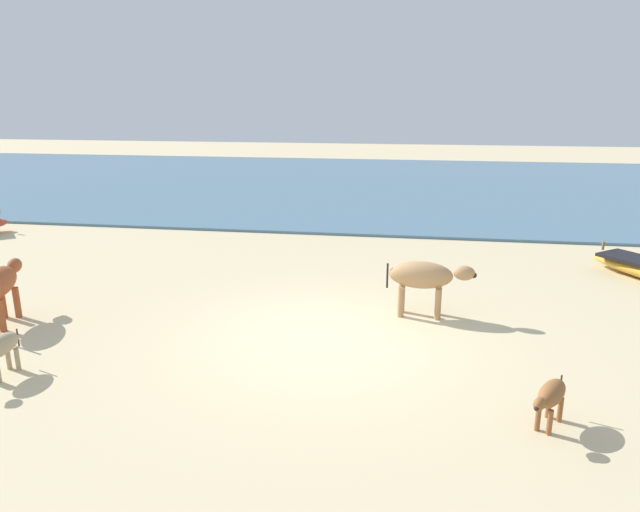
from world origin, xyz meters
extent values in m
plane|color=beige|center=(0.00, 0.00, 0.00)|extent=(80.00, 80.00, 0.00)
cube|color=slate|center=(0.00, 17.27, 0.04)|extent=(60.00, 20.00, 0.08)
cylinder|color=olive|center=(5.82, 5.17, 0.51)|extent=(0.06, 0.06, 0.20)
ellipsoid|color=#9E4C28|center=(-5.89, 0.48, 0.86)|extent=(0.32, 0.42, 0.27)
sphere|color=#2D2119|center=(-5.94, 0.64, 0.83)|extent=(0.13, 0.13, 0.10)
cylinder|color=#9E4C28|center=(-5.90, 0.04, 0.28)|extent=(0.11, 0.11, 0.57)
cylinder|color=#9E4C28|center=(-5.66, 0.11, 0.28)|extent=(0.11, 0.11, 0.57)
cylinder|color=#9E4C28|center=(-5.49, -0.53, 0.28)|extent=(0.11, 0.11, 0.57)
ellipsoid|color=tan|center=(-4.38, -1.99, 0.47)|extent=(0.30, 0.69, 0.30)
cylinder|color=tan|center=(-4.30, -1.79, 0.17)|extent=(0.07, 0.07, 0.34)
cylinder|color=tan|center=(-4.44, -1.79, 0.17)|extent=(0.07, 0.07, 0.34)
cylinder|color=#2D2119|center=(-4.36, -1.63, 0.44)|extent=(0.02, 0.02, 0.28)
ellipsoid|color=brown|center=(3.08, -2.13, 0.44)|extent=(0.55, 0.68, 0.28)
ellipsoid|color=brown|center=(2.87, -2.49, 0.49)|extent=(0.22, 0.25, 0.15)
sphere|color=#2D2119|center=(2.82, -2.58, 0.47)|extent=(0.08, 0.08, 0.06)
cylinder|color=brown|center=(3.05, -2.32, 0.16)|extent=(0.06, 0.06, 0.32)
cylinder|color=brown|center=(2.93, -2.25, 0.16)|extent=(0.06, 0.06, 0.32)
cylinder|color=brown|center=(3.24, -2.00, 0.16)|extent=(0.06, 0.06, 0.32)
cylinder|color=brown|center=(3.12, -1.93, 0.16)|extent=(0.06, 0.06, 0.32)
cylinder|color=#2D2119|center=(3.26, -1.84, 0.41)|extent=(0.02, 0.02, 0.26)
ellipsoid|color=tan|center=(1.55, 1.33, 0.78)|extent=(1.16, 0.51, 0.50)
ellipsoid|color=tan|center=(2.31, 1.29, 0.86)|extent=(0.38, 0.25, 0.27)
sphere|color=#2D2119|center=(2.47, 1.28, 0.83)|extent=(0.11, 0.11, 0.10)
cylinder|color=tan|center=(1.89, 1.44, 0.29)|extent=(0.11, 0.11, 0.57)
cylinder|color=tan|center=(1.88, 1.19, 0.29)|extent=(0.11, 0.11, 0.57)
cylinder|color=tan|center=(1.23, 1.47, 0.29)|extent=(0.11, 0.11, 0.57)
cylinder|color=tan|center=(1.21, 1.22, 0.29)|extent=(0.11, 0.11, 0.57)
cylinder|color=#2D2119|center=(0.95, 1.36, 0.73)|extent=(0.04, 0.04, 0.47)
camera|label=1|loc=(1.29, -8.69, 3.90)|focal=32.22mm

